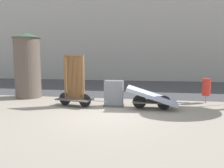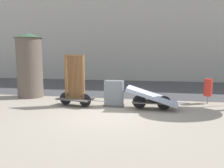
{
  "view_description": "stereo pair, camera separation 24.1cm",
  "coord_description": "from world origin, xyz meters",
  "px_view_note": "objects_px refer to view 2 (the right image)",
  "views": [
    {
      "loc": [
        1.36,
        -7.3,
        2.02
      ],
      "look_at": [
        0.0,
        1.16,
        0.95
      ],
      "focal_mm": 35.0,
      "sensor_mm": 36.0,
      "label": 1
    },
    {
      "loc": [
        1.6,
        -7.26,
        2.02
      ],
      "look_at": [
        0.0,
        1.16,
        0.95
      ],
      "focal_mm": 35.0,
      "sensor_mm": 36.0,
      "label": 2
    }
  ],
  "objects_px": {
    "utility_cabinet": "(114,94)",
    "advertising_column": "(30,65)",
    "bike_cart_with_bedframe": "(75,88)",
    "trash_bin": "(208,88)",
    "bike_cart_with_mattress": "(152,97)"
  },
  "relations": [
    {
      "from": "utility_cabinet",
      "to": "advertising_column",
      "type": "height_order",
      "value": "advertising_column"
    },
    {
      "from": "bike_cart_with_bedframe",
      "to": "advertising_column",
      "type": "relative_size",
      "value": 0.68
    },
    {
      "from": "trash_bin",
      "to": "advertising_column",
      "type": "xyz_separation_m",
      "value": [
        -8.42,
        0.0,
        0.92
      ]
    },
    {
      "from": "bike_cart_with_bedframe",
      "to": "bike_cart_with_mattress",
      "type": "xyz_separation_m",
      "value": [
        3.11,
        0.0,
        -0.27
      ]
    },
    {
      "from": "bike_cart_with_bedframe",
      "to": "bike_cart_with_mattress",
      "type": "height_order",
      "value": "bike_cart_with_bedframe"
    },
    {
      "from": "advertising_column",
      "to": "utility_cabinet",
      "type": "bearing_deg",
      "value": -16.06
    },
    {
      "from": "bike_cart_with_bedframe",
      "to": "utility_cabinet",
      "type": "distance_m",
      "value": 1.63
    },
    {
      "from": "bike_cart_with_bedframe",
      "to": "utility_cabinet",
      "type": "bearing_deg",
      "value": 19.84
    },
    {
      "from": "bike_cart_with_mattress",
      "to": "utility_cabinet",
      "type": "relative_size",
      "value": 2.26
    },
    {
      "from": "bike_cart_with_mattress",
      "to": "trash_bin",
      "type": "distance_m",
      "value": 2.84
    },
    {
      "from": "bike_cart_with_mattress",
      "to": "trash_bin",
      "type": "height_order",
      "value": "trash_bin"
    },
    {
      "from": "utility_cabinet",
      "to": "advertising_column",
      "type": "bearing_deg",
      "value": 163.94
    },
    {
      "from": "bike_cart_with_bedframe",
      "to": "advertising_column",
      "type": "distance_m",
      "value": 3.41
    },
    {
      "from": "utility_cabinet",
      "to": "bike_cart_with_bedframe",
      "type": "bearing_deg",
      "value": -172.0
    },
    {
      "from": "trash_bin",
      "to": "utility_cabinet",
      "type": "bearing_deg",
      "value": -161.57
    }
  ]
}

